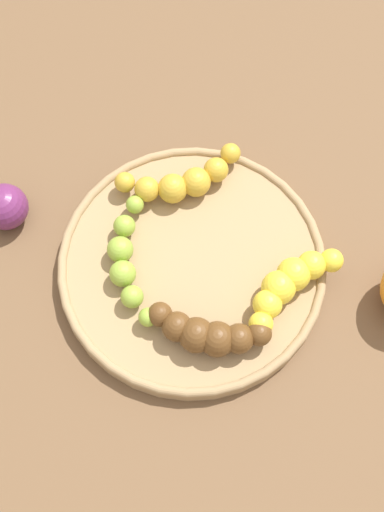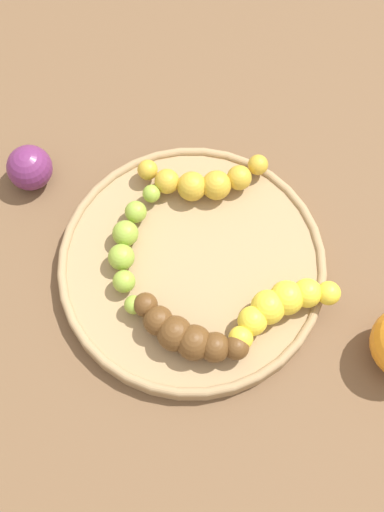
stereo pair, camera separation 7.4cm
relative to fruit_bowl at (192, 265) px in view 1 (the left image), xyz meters
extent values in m
plane|color=brown|center=(0.00, 0.00, -0.01)|extent=(2.40, 2.40, 0.00)
cylinder|color=#A08259|center=(0.00, 0.00, 0.00)|extent=(0.29, 0.29, 0.02)
torus|color=#A08259|center=(0.00, 0.00, 0.01)|extent=(0.29, 0.29, 0.01)
sphere|color=#593819|center=(0.06, 0.04, 0.03)|extent=(0.03, 0.03, 0.03)
sphere|color=#593819|center=(0.05, 0.06, 0.03)|extent=(0.03, 0.03, 0.03)
sphere|color=#593819|center=(0.04, 0.08, 0.03)|extent=(0.04, 0.04, 0.04)
sphere|color=#593819|center=(0.03, 0.09, 0.03)|extent=(0.04, 0.04, 0.04)
sphere|color=#593819|center=(0.01, 0.10, 0.03)|extent=(0.03, 0.03, 0.03)
sphere|color=#593819|center=(-0.01, 0.11, 0.03)|extent=(0.03, 0.03, 0.03)
sphere|color=yellow|center=(-0.12, 0.08, 0.03)|extent=(0.03, 0.03, 0.03)
sphere|color=yellow|center=(-0.10, 0.07, 0.03)|extent=(0.03, 0.03, 0.03)
sphere|color=yellow|center=(-0.08, 0.07, 0.03)|extent=(0.04, 0.04, 0.04)
sphere|color=yellow|center=(-0.06, 0.08, 0.03)|extent=(0.04, 0.04, 0.04)
sphere|color=yellow|center=(-0.04, 0.09, 0.03)|extent=(0.03, 0.03, 0.03)
sphere|color=yellow|center=(-0.02, 0.10, 0.03)|extent=(0.03, 0.03, 0.03)
sphere|color=gold|center=(0.02, -0.12, 0.02)|extent=(0.02, 0.02, 0.02)
sphere|color=gold|center=(0.00, -0.10, 0.02)|extent=(0.03, 0.03, 0.03)
sphere|color=gold|center=(-0.02, -0.08, 0.02)|extent=(0.03, 0.03, 0.03)
sphere|color=gold|center=(-0.05, -0.07, 0.02)|extent=(0.03, 0.03, 0.03)
sphere|color=gold|center=(-0.08, -0.08, 0.02)|extent=(0.03, 0.03, 0.03)
sphere|color=gold|center=(-0.10, -0.09, 0.02)|extent=(0.02, 0.02, 0.02)
sphere|color=#8CAD38|center=(0.02, -0.09, 0.02)|extent=(0.02, 0.02, 0.02)
sphere|color=#8CAD38|center=(0.04, -0.07, 0.02)|extent=(0.02, 0.02, 0.02)
sphere|color=#8CAD38|center=(0.06, -0.05, 0.02)|extent=(0.03, 0.03, 0.03)
sphere|color=#8CAD38|center=(0.07, -0.02, 0.02)|extent=(0.03, 0.03, 0.03)
sphere|color=#8CAD38|center=(0.08, 0.01, 0.02)|extent=(0.02, 0.02, 0.02)
sphere|color=#8CAD38|center=(0.07, 0.03, 0.02)|extent=(0.02, 0.02, 0.02)
sphere|color=#662659|center=(0.14, -0.16, 0.01)|extent=(0.05, 0.05, 0.05)
camera|label=1|loc=(0.15, 0.25, 0.70)|focal=49.07mm
camera|label=2|loc=(0.08, 0.28, 0.70)|focal=49.07mm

